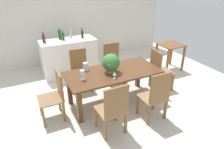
# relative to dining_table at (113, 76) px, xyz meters

# --- Properties ---
(ground_plane) EXTENTS (7.04, 7.04, 0.00)m
(ground_plane) POSITION_rel_dining_table_xyz_m (0.00, 0.26, -0.64)
(ground_plane) COLOR silver
(back_wall) EXTENTS (6.40, 0.10, 2.60)m
(back_wall) POSITION_rel_dining_table_xyz_m (0.00, 2.86, 0.66)
(back_wall) COLOR silver
(back_wall) RESTS_ON ground
(dining_table) EXTENTS (2.01, 0.95, 0.75)m
(dining_table) POSITION_rel_dining_table_xyz_m (0.00, 0.00, 0.00)
(dining_table) COLOR brown
(dining_table) RESTS_ON ground
(chair_head_end) EXTENTS (0.46, 0.48, 0.98)m
(chair_head_end) POSITION_rel_dining_table_xyz_m (-1.24, -0.00, -0.09)
(chair_head_end) COLOR brown
(chair_head_end) RESTS_ON ground
(chair_near_right) EXTENTS (0.48, 0.45, 1.05)m
(chair_near_right) POSITION_rel_dining_table_xyz_m (0.45, -0.93, -0.06)
(chair_near_right) COLOR brown
(chair_near_right) RESTS_ON ground
(chair_near_left) EXTENTS (0.49, 0.47, 1.02)m
(chair_near_left) POSITION_rel_dining_table_xyz_m (-0.45, -0.93, -0.08)
(chair_near_left) COLOR brown
(chair_near_left) RESTS_ON ground
(chair_far_right) EXTENTS (0.49, 0.50, 1.02)m
(chair_far_right) POSITION_rel_dining_table_xyz_m (0.46, 0.93, -0.08)
(chair_far_right) COLOR brown
(chair_far_right) RESTS_ON ground
(chair_far_left) EXTENTS (0.46, 0.50, 1.00)m
(chair_far_left) POSITION_rel_dining_table_xyz_m (-0.45, 0.93, -0.09)
(chair_far_left) COLOR brown
(chair_far_left) RESTS_ON ground
(chair_foot_end) EXTENTS (0.50, 0.50, 1.03)m
(chair_foot_end) POSITION_rel_dining_table_xyz_m (1.23, 0.01, -0.07)
(chair_foot_end) COLOR brown
(chair_foot_end) RESTS_ON ground
(flower_centerpiece) EXTENTS (0.37, 0.37, 0.41)m
(flower_centerpiece) POSITION_rel_dining_table_xyz_m (-0.05, -0.00, 0.33)
(flower_centerpiece) COLOR gray
(flower_centerpiece) RESTS_ON dining_table
(crystal_vase_left) EXTENTS (0.11, 0.11, 0.17)m
(crystal_vase_left) POSITION_rel_dining_table_xyz_m (-0.50, 0.32, 0.22)
(crystal_vase_left) COLOR silver
(crystal_vase_left) RESTS_ON dining_table
(crystal_vase_center_near) EXTENTS (0.09, 0.09, 0.20)m
(crystal_vase_center_near) POSITION_rel_dining_table_xyz_m (-0.69, -0.06, 0.23)
(crystal_vase_center_near) COLOR silver
(crystal_vase_center_near) RESTS_ON dining_table
(wine_glass) EXTENTS (0.07, 0.07, 0.15)m
(wine_glass) POSITION_rel_dining_table_xyz_m (-0.11, -0.30, 0.22)
(wine_glass) COLOR silver
(wine_glass) RESTS_ON dining_table
(kitchen_counter) EXTENTS (1.50, 0.68, 1.00)m
(kitchen_counter) POSITION_rel_dining_table_xyz_m (-0.46, 1.88, -0.14)
(kitchen_counter) COLOR white
(kitchen_counter) RESTS_ON ground
(wine_bottle_amber) EXTENTS (0.06, 0.06, 0.29)m
(wine_bottle_amber) POSITION_rel_dining_table_xyz_m (-0.03, 1.85, 0.47)
(wine_bottle_amber) COLOR black
(wine_bottle_amber) RESTS_ON kitchen_counter
(wine_bottle_green) EXTENTS (0.07, 0.07, 0.29)m
(wine_bottle_green) POSITION_rel_dining_table_xyz_m (-0.31, 2.06, 0.48)
(wine_bottle_green) COLOR #B2BFB7
(wine_bottle_green) RESTS_ON kitchen_counter
(wine_bottle_tall) EXTENTS (0.08, 0.08, 0.30)m
(wine_bottle_tall) POSITION_rel_dining_table_xyz_m (-0.62, 2.03, 0.49)
(wine_bottle_tall) COLOR #194C1E
(wine_bottle_tall) RESTS_ON kitchen_counter
(wine_bottle_clear) EXTENTS (0.08, 0.08, 0.28)m
(wine_bottle_clear) POSITION_rel_dining_table_xyz_m (-1.07, 1.89, 0.47)
(wine_bottle_clear) COLOR #511E28
(wine_bottle_clear) RESTS_ON kitchen_counter
(wine_bottle_dark) EXTENTS (0.08, 0.08, 0.25)m
(wine_bottle_dark) POSITION_rel_dining_table_xyz_m (-0.56, 1.90, 0.46)
(wine_bottle_dark) COLOR #194C1E
(wine_bottle_dark) RESTS_ON kitchen_counter
(side_table) EXTENTS (0.67, 0.60, 0.79)m
(side_table) POSITION_rel_dining_table_xyz_m (2.28, 0.81, -0.03)
(side_table) COLOR brown
(side_table) RESTS_ON ground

